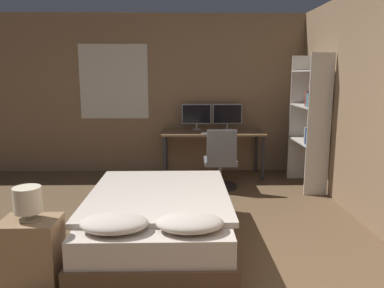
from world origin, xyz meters
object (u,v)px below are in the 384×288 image
object	(u,v)px
keyboard	(214,133)
bookshelf	(311,116)
bedside_lamp	(28,200)
nightstand	(32,253)
monitor_right	(227,115)
office_chair	(220,165)
computer_mouse	(232,133)
monitor_left	(197,115)
bed	(159,219)
desk	(213,137)

from	to	relation	value
keyboard	bookshelf	xyz separation A→B (m)	(1.39, -0.47, 0.32)
bedside_lamp	nightstand	bearing A→B (deg)	-90.00
monitor_right	office_chair	world-z (taller)	monitor_right
computer_mouse	bookshelf	bearing A→B (deg)	-23.50
monitor_left	office_chair	bearing A→B (deg)	-70.75
bed	bedside_lamp	xyz separation A→B (m)	(-0.97, -0.74, 0.46)
bed	bookshelf	world-z (taller)	bookshelf
bookshelf	monitor_left	bearing A→B (deg)	150.49
bed	desk	xyz separation A→B (m)	(0.74, 2.55, 0.42)
bedside_lamp	keyboard	size ratio (longest dim) A/B	0.66
computer_mouse	monitor_right	bearing A→B (deg)	93.75
desk	nightstand	bearing A→B (deg)	-117.50
desk	bookshelf	distance (m)	1.61
nightstand	desk	bearing A→B (deg)	62.50
bed	keyboard	world-z (taller)	keyboard
bed	desk	bearing A→B (deg)	73.80
bed	office_chair	xyz separation A→B (m)	(0.80, 1.84, 0.11)
bedside_lamp	bookshelf	xyz separation A→B (m)	(3.10, 2.59, 0.37)
keyboard	monitor_right	bearing A→B (deg)	60.12
nightstand	bookshelf	xyz separation A→B (m)	(3.10, 2.59, 0.81)
nightstand	bed	bearing A→B (deg)	37.32
monitor_right	office_chair	distance (m)	1.15
nightstand	monitor_right	bearing A→B (deg)	60.70
bookshelf	keyboard	bearing A→B (deg)	161.08
desk	monitor_left	xyz separation A→B (m)	(-0.26, 0.23, 0.33)
bed	keyboard	size ratio (longest dim) A/B	4.91
monitor_left	computer_mouse	world-z (taller)	monitor_left
bedside_lamp	monitor_left	xyz separation A→B (m)	(1.45, 3.52, 0.29)
bedside_lamp	monitor_right	size ratio (longest dim) A/B	0.54
bedside_lamp	monitor_right	xyz separation A→B (m)	(1.97, 3.52, 0.29)
bookshelf	bed	bearing A→B (deg)	-139.04
bed	office_chair	distance (m)	2.01
computer_mouse	bookshelf	size ratio (longest dim) A/B	0.04
bed	monitor_left	xyz separation A→B (m)	(0.48, 2.78, 0.75)
monitor_left	keyboard	world-z (taller)	monitor_left
nightstand	monitor_right	size ratio (longest dim) A/B	1.11
bedside_lamp	bookshelf	bearing A→B (deg)	39.86
office_chair	monitor_left	bearing A→B (deg)	109.25
bedside_lamp	keyboard	world-z (taller)	bedside_lamp
nightstand	computer_mouse	world-z (taller)	computer_mouse
nightstand	desk	xyz separation A→B (m)	(1.71, 3.29, 0.40)
monitor_right	bookshelf	world-z (taller)	bookshelf
desk	keyboard	distance (m)	0.25
bed	desk	distance (m)	2.69
monitor_right	desk	bearing A→B (deg)	-138.76
monitor_left	bookshelf	world-z (taller)	bookshelf
monitor_right	bookshelf	size ratio (longest dim) A/B	0.25
nightstand	office_chair	distance (m)	3.13
monitor_right	computer_mouse	distance (m)	0.52
desk	bookshelf	xyz separation A→B (m)	(1.39, -0.70, 0.41)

